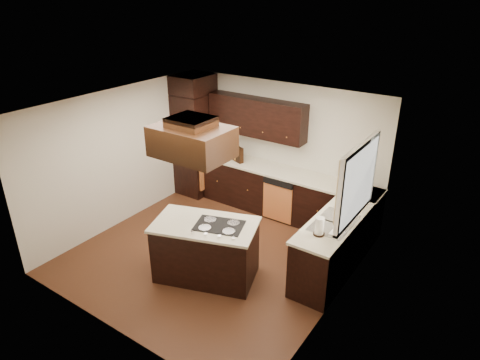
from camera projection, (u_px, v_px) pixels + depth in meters
The scene contains 30 objects.
floor at pixel (215, 254), 7.14m from camera, with size 4.20×4.20×0.02m, color brown.
ceiling at pixel (210, 106), 6.09m from camera, with size 4.20×4.20×0.02m, color white.
wall_back at pixel (280, 147), 8.19m from camera, with size 4.20×0.02×2.50m, color beige.
wall_front at pixel (103, 250), 5.03m from camera, with size 4.20×0.02×2.50m, color beige.
wall_left at pixel (120, 158), 7.69m from camera, with size 0.02×4.20×2.50m, color beige.
wall_right at pixel (342, 226), 5.53m from camera, with size 0.02×4.20×2.50m, color beige.
oven_column at pixel (196, 144), 8.88m from camera, with size 0.65×0.75×2.12m, color black.
wall_oven_face at pixel (209, 145), 8.68m from camera, with size 0.05×0.62×0.78m, color orange.
base_cabinets_back at pixel (272, 191), 8.28m from camera, with size 2.93×0.60×0.88m, color black.
base_cabinets_right at pixel (340, 240), 6.70m from camera, with size 0.60×2.40×0.88m, color black.
countertop_back at pixel (272, 170), 8.08m from camera, with size 2.93×0.63×0.04m, color beige.
countertop_right at pixel (342, 214), 6.52m from camera, with size 0.63×2.40×0.04m, color beige.
upper_cabinets at pixel (257, 117), 8.05m from camera, with size 2.00×0.34×0.72m, color black.
dishwasher_front at pixel (278, 203), 7.93m from camera, with size 0.60×0.05×0.72m, color orange.
window_frame at pixel (358, 182), 5.80m from camera, with size 0.06×1.32×1.12m, color white.
window_pane at pixel (360, 183), 5.78m from camera, with size 0.00×1.20×1.00m, color white.
curtain_left at pixel (342, 189), 5.49m from camera, with size 0.02×0.34×0.90m, color beige.
curtain_right at pixel (364, 168), 6.12m from camera, with size 0.02×0.34×0.90m, color beige.
sink_rim at pixel (334, 223), 6.24m from camera, with size 0.52×0.84×0.01m, color silver.
island at pixel (206, 251), 6.42m from camera, with size 1.46×0.80×0.88m, color black.
island_top at pixel (205, 225), 6.23m from camera, with size 1.51×0.85×0.04m, color beige.
cooktop at pixel (219, 225), 6.17m from camera, with size 0.69×0.46×0.01m, color black.
range_hood at pixel (192, 142), 5.77m from camera, with size 1.05×0.72×0.42m, color black.
hood_duct at pixel (191, 122), 5.65m from camera, with size 0.55×0.50×0.13m, color black.
blender_base at pixel (220, 153), 8.66m from camera, with size 0.15×0.15×0.10m, color silver.
blender_pitcher at pixel (220, 145), 8.58m from camera, with size 0.13×0.13×0.26m, color silver.
spice_rack at pixel (236, 153), 8.37m from camera, with size 0.37×0.09×0.31m, color black.
mixing_bowl at pixel (226, 156), 8.60m from camera, with size 0.24×0.24×0.06m, color white.
soap_bottle at pixel (345, 205), 6.56m from camera, with size 0.08×0.08×0.18m, color white.
paper_towel at pixel (319, 226), 5.89m from camera, with size 0.13×0.13×0.27m, color white.
Camera 1 is at (3.72, -4.69, 4.10)m, focal length 32.00 mm.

